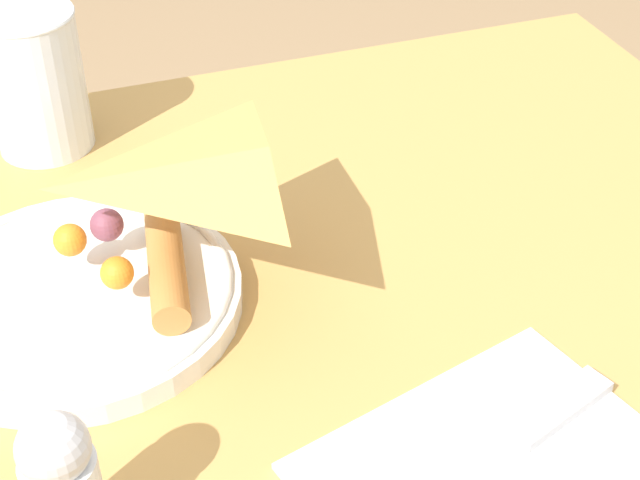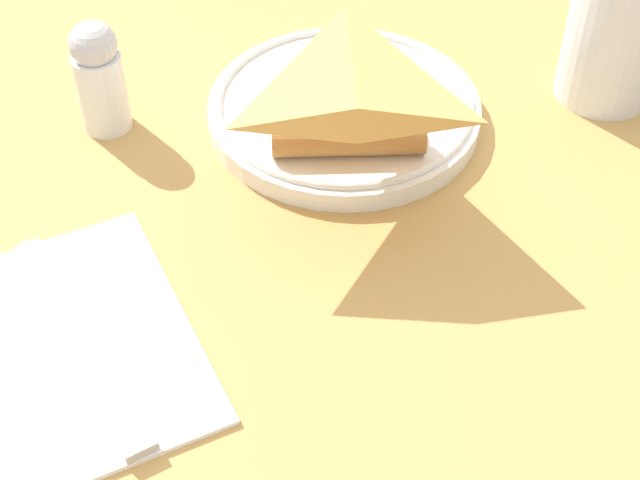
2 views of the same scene
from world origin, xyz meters
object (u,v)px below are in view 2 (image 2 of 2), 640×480
Objects in this scene: dining_table at (293,291)px; salt_shaker at (99,76)px; napkin_folded at (81,344)px; butter_knife at (86,350)px; plate_pizza at (344,104)px; milk_glass at (615,35)px.

dining_table is 10.72× the size of salt_shaker.
napkin_folded is (-0.14, 0.16, 0.14)m from dining_table.
butter_knife is 0.23m from salt_shaker.
plate_pizza is at bearing -47.73° from napkin_folded.
milk_glass is 0.60× the size of butter_knife.
butter_knife is at bearing 134.05° from dining_table.
milk_glass reaches higher than dining_table.
plate_pizza is 0.22m from milk_glass.
milk_glass reaches higher than napkin_folded.
plate_pizza reaches higher than butter_knife.
salt_shaker is at bearing -6.81° from napkin_folded.
butter_knife is at bearing 134.12° from plate_pizza.
salt_shaker is (0.22, -0.03, 0.04)m from napkin_folded.
milk_glass is 1.25× the size of salt_shaker.
dining_table is 4.66× the size of plate_pizza.
plate_pizza is 0.28m from napkin_folded.
dining_table is 4.46× the size of napkin_folded.
butter_knife is at bearing -160.11° from napkin_folded.
dining_table is 0.17m from plate_pizza.
salt_shaker is (0.23, -0.02, 0.04)m from butter_knife.
dining_table is at bearing -65.85° from butter_knife.
butter_knife is (-0.01, -0.00, 0.00)m from napkin_folded.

